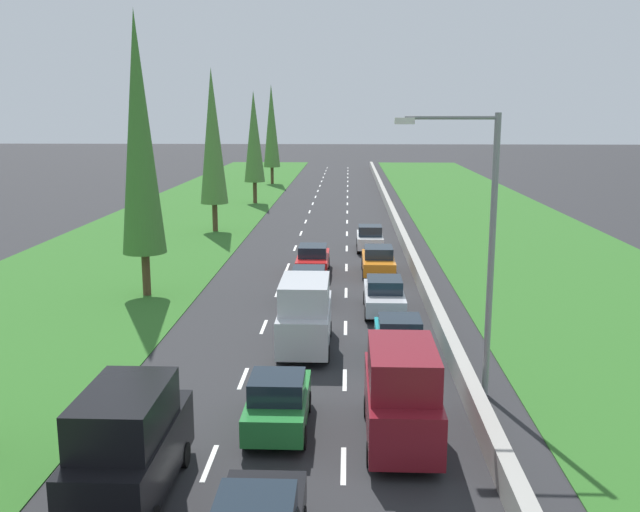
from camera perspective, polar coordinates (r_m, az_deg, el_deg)
The scene contains 20 objects.
ground_plane at distance 62.54m, azimuth 0.60°, elevation 3.20°, with size 300.00×300.00×0.00m, color #28282B.
grass_verge_left at distance 64.17m, azimuth -10.78°, elevation 3.22°, with size 14.00×140.00×0.04m, color #2D6623.
grass_verge_right at distance 63.76m, azimuth 13.62°, elevation 3.05°, with size 14.00×140.00×0.04m, color #2D6623.
median_barrier at distance 62.58m, azimuth 5.84°, elevation 3.54°, with size 0.44×120.00×0.85m, color #9E9B93.
lane_markings at distance 62.54m, azimuth 0.60°, elevation 3.20°, with size 3.64×116.00×0.01m.
green_hatchback_centre_lane at distance 20.71m, azimuth -3.40°, elevation -11.71°, with size 1.74×3.90×1.72m.
maroon_van_right_lane at distance 19.90m, azimuth 6.58°, elevation -11.00°, with size 1.96×4.90×2.82m.
teal_hatchback_right_lane at distance 26.26m, azimuth 6.40°, elevation -6.68°, with size 1.74×3.90×1.72m.
black_van_left_lane at distance 17.62m, azimuth -15.15°, elevation -14.43°, with size 1.96×4.90×2.82m.
silver_van_centre_lane at distance 27.17m, azimuth -1.21°, elevation -4.74°, with size 1.96×4.90×2.82m.
silver_sedan_right_lane at distance 32.44m, azimuth 5.19°, elevation -3.17°, with size 1.82×4.50×1.64m.
orange_sedan_right_lane at distance 39.94m, azimuth 4.72°, elevation -0.38°, with size 1.82×4.50×1.64m.
black_hatchback_centre_lane at distance 34.23m, azimuth -0.90°, elevation -2.31°, with size 1.74×3.90×1.72m.
red_sedan_centre_lane at distance 40.20m, azimuth -0.58°, elevation -0.27°, with size 1.82×4.50×1.64m.
white_hatchback_right_lane at distance 46.96m, azimuth 4.04°, elevation 1.44°, with size 1.74×3.90×1.72m.
poplar_tree_second at distance 35.42m, azimuth -14.39°, elevation 9.46°, with size 2.15×2.15×13.82m.
poplar_tree_third at distance 54.51m, azimuth -8.66°, elevation 9.48°, with size 2.11×2.11×12.34m.
poplar_tree_fourth at distance 71.68m, azimuth -5.35°, elevation 9.54°, with size 2.08×2.08×11.20m.
poplar_tree_fifth at distance 91.57m, azimuth -3.94°, elevation 10.41°, with size 2.12×2.12×12.61m.
street_light_mast at distance 22.48m, azimuth 12.88°, elevation 1.58°, with size 3.20×0.28×9.00m.
Camera 1 is at (1.82, -1.87, 8.97)m, focal length 39.64 mm.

